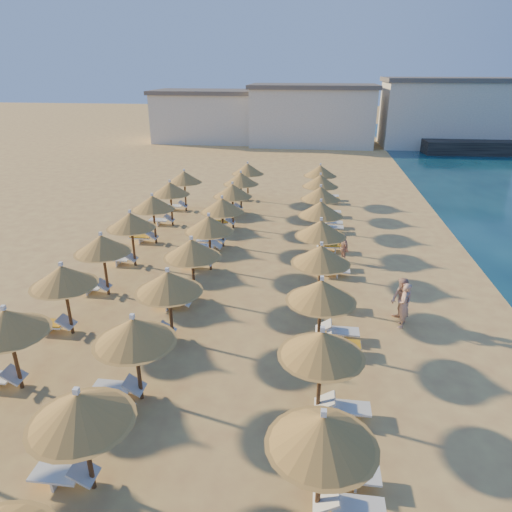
# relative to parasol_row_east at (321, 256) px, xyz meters

# --- Properties ---
(ground) EXTENTS (220.00, 220.00, 0.00)m
(ground) POSITION_rel_parasol_row_east_xyz_m (-1.99, -1.92, -2.32)
(ground) COLOR #E1BA62
(ground) RESTS_ON ground
(hotel_blocks) EXTENTS (44.91, 9.94, 8.10)m
(hotel_blocks) POSITION_rel_parasol_row_east_xyz_m (1.12, 44.01, 1.38)
(hotel_blocks) COLOR silver
(hotel_blocks) RESTS_ON ground
(parasol_row_east) EXTENTS (2.40, 34.28, 2.90)m
(parasol_row_east) POSITION_rel_parasol_row_east_xyz_m (0.00, 0.00, 0.00)
(parasol_row_east) COLOR brown
(parasol_row_east) RESTS_ON ground
(parasol_row_west) EXTENTS (2.40, 34.28, 2.90)m
(parasol_row_west) POSITION_rel_parasol_row_east_xyz_m (-5.27, 0.00, 0.00)
(parasol_row_west) COLOR brown
(parasol_row_west) RESTS_ON ground
(parasol_row_inland) EXTENTS (2.40, 24.72, 2.90)m
(parasol_row_inland) POSITION_rel_parasol_row_east_xyz_m (-9.15, 1.59, 0.00)
(parasol_row_inland) COLOR brown
(parasol_row_inland) RESTS_ON ground
(loungers) EXTENTS (12.13, 33.38, 0.66)m
(loungers) POSITION_rel_parasol_row_east_xyz_m (-3.97, 0.24, -1.98)
(loungers) COLOR white
(loungers) RESTS_ON ground
(beachgoer_a) EXTENTS (0.55, 0.73, 1.82)m
(beachgoer_a) POSITION_rel_parasol_row_east_xyz_m (3.18, -1.11, -1.41)
(beachgoer_a) COLOR tan
(beachgoer_a) RESTS_ON ground
(beachgoer_b) EXTENTS (0.96, 1.07, 1.83)m
(beachgoer_b) POSITION_rel_parasol_row_east_xyz_m (3.16, -0.75, -1.41)
(beachgoer_b) COLOR tan
(beachgoer_b) RESTS_ON ground
(beachgoer_c) EXTENTS (0.73, 0.97, 1.52)m
(beachgoer_c) POSITION_rel_parasol_row_east_xyz_m (1.22, 4.96, -1.56)
(beachgoer_c) COLOR tan
(beachgoer_c) RESTS_ON ground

